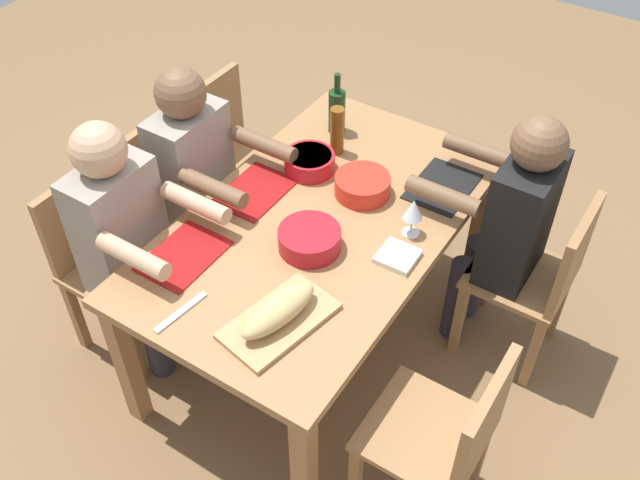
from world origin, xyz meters
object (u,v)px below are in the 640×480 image
at_px(diner_near_right, 128,235).
at_px(serving_bowl_greens, 363,184).
at_px(chair_near_right, 105,255).
at_px(bread_loaf, 278,310).
at_px(cutting_board, 279,321).
at_px(wine_bottle, 337,110).
at_px(chair_far_right, 448,437).
at_px(serving_bowl_salad, 310,238).
at_px(napkin_stack, 398,256).
at_px(dining_table, 320,236).
at_px(diner_near_center, 200,175).
at_px(beer_bottle, 337,131).
at_px(chair_far_left, 541,275).
at_px(serving_bowl_fruit, 309,161).
at_px(diner_far_left, 508,221).
at_px(wine_glass, 413,211).
at_px(chair_near_center, 175,198).
at_px(chair_near_left, 234,150).

relative_size(diner_near_right, serving_bowl_greens, 5.25).
distance_m(chair_near_right, bread_loaf, 1.02).
bearing_deg(cutting_board, wine_bottle, -157.95).
height_order(diner_near_right, chair_far_right, diner_near_right).
relative_size(chair_far_right, cutting_board, 2.12).
xyz_separation_m(serving_bowl_salad, napkin_stack, (-0.13, 0.31, -0.04)).
bearing_deg(dining_table, serving_bowl_salad, 18.75).
height_order(diner_near_center, bread_loaf, diner_near_center).
bearing_deg(bread_loaf, chair_near_right, -94.16).
bearing_deg(beer_bottle, chair_far_left, 91.71).
bearing_deg(serving_bowl_fruit, diner_near_center, -58.90).
xyz_separation_m(diner_near_center, serving_bowl_fruit, (-0.24, 0.41, 0.09)).
distance_m(diner_far_left, serving_bowl_fruit, 0.85).
xyz_separation_m(serving_bowl_salad, wine_glass, (-0.28, 0.28, 0.07)).
distance_m(chair_far_left, napkin_stack, 0.70).
bearing_deg(wine_glass, diner_near_center, -82.62).
bearing_deg(diner_far_left, chair_near_center, -72.54).
xyz_separation_m(diner_near_center, beer_bottle, (-0.42, 0.44, 0.15)).
relative_size(dining_table, wine_glass, 9.75).
bearing_deg(wine_glass, cutting_board, -14.86).
height_order(cutting_board, bread_loaf, bread_loaf).
xyz_separation_m(chair_far_right, cutting_board, (0.07, -0.63, 0.27)).
bearing_deg(diner_far_left, serving_bowl_fruit, -76.35).
xyz_separation_m(wine_bottle, napkin_stack, (0.58, 0.63, -0.10)).
bearing_deg(chair_near_left, napkin_stack, 67.88).
bearing_deg(diner_far_left, diner_near_center, -70.13).
relative_size(chair_near_center, chair_far_left, 1.00).
height_order(serving_bowl_salad, serving_bowl_greens, serving_bowl_salad).
height_order(diner_far_left, serving_bowl_salad, diner_far_left).
height_order(diner_near_center, cutting_board, diner_near_center).
distance_m(diner_near_right, chair_far_right, 1.43).
bearing_deg(dining_table, napkin_stack, 85.88).
bearing_deg(dining_table, chair_near_center, -90.00).
relative_size(serving_bowl_greens, bread_loaf, 0.71).
xyz_separation_m(chair_near_left, serving_bowl_fruit, (0.20, 0.59, 0.30)).
distance_m(chair_near_center, bread_loaf, 1.14).
xyz_separation_m(diner_near_right, chair_far_left, (-0.89, 1.42, -0.21)).
height_order(diner_near_center, napkin_stack, diner_near_center).
xyz_separation_m(diner_near_center, bread_loaf, (0.52, 0.78, 0.11)).
bearing_deg(bread_loaf, dining_table, -162.10).
bearing_deg(wine_bottle, dining_table, 25.72).
xyz_separation_m(serving_bowl_fruit, beer_bottle, (-0.17, 0.03, 0.07)).
distance_m(serving_bowl_greens, bread_loaf, 0.75).
xyz_separation_m(serving_bowl_greens, cutting_board, (0.75, 0.11, -0.04)).
distance_m(serving_bowl_fruit, beer_bottle, 0.19).
height_order(serving_bowl_greens, wine_glass, wine_glass).
bearing_deg(beer_bottle, diner_far_left, 92.10).
distance_m(chair_near_left, bread_loaf, 1.40).
relative_size(dining_table, cutting_board, 4.05).
relative_size(diner_near_right, wine_bottle, 4.14).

